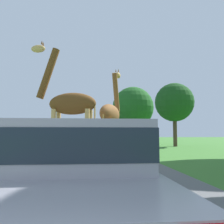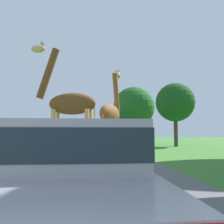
{
  "view_description": "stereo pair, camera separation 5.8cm",
  "coord_description": "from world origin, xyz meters",
  "views": [
    {
      "loc": [
        0.86,
        0.86,
        1.28
      ],
      "look_at": [
        1.9,
        11.55,
        2.25
      ],
      "focal_mm": 38.0,
      "sensor_mm": 36.0,
      "label": 1
    },
    {
      "loc": [
        0.92,
        0.86,
        1.28
      ],
      "look_at": [
        1.9,
        11.55,
        2.25
      ],
      "focal_mm": 38.0,
      "sensor_mm": 36.0,
      "label": 2
    }
  ],
  "objects": [
    {
      "name": "giraffe_near_road",
      "position": [
        1.85,
        11.65,
        2.06
      ],
      "size": [
        1.47,
        2.85,
        4.63
      ],
      "rotation": [
        0.0,
        0.0,
        -0.36
      ],
      "color": "tan",
      "rests_on": "ground"
    },
    {
      "name": "car_lead_maroon",
      "position": [
        0.72,
        4.03,
        0.76
      ],
      "size": [
        1.81,
        4.05,
        1.43
      ],
      "color": "gray",
      "rests_on": "ground"
    },
    {
      "name": "car_queue_left",
      "position": [
        1.07,
        22.72,
        0.73
      ],
      "size": [
        1.97,
        4.2,
        1.37
      ],
      "color": "silver",
      "rests_on": "ground"
    },
    {
      "name": "car_queue_right",
      "position": [
        -1.8,
        17.71,
        0.73
      ],
      "size": [
        1.89,
        4.01,
        1.37
      ],
      "color": "#144C28",
      "rests_on": "ground"
    },
    {
      "name": "tree_left_edge",
      "position": [
        6.37,
        30.08,
        4.51
      ],
      "size": [
        5.17,
        5.17,
        7.13
      ],
      "color": "#4C3828",
      "rests_on": "ground"
    },
    {
      "name": "car_verge_right",
      "position": [
        2.36,
        28.0,
        0.75
      ],
      "size": [
        1.75,
        4.21,
        1.39
      ],
      "color": "maroon",
      "rests_on": "ground"
    },
    {
      "name": "tree_mid_field",
      "position": [
        9.36,
        23.64,
        4.36
      ],
      "size": [
        3.86,
        3.86,
        6.31
      ],
      "color": "#4C3828",
      "rests_on": "ground"
    },
    {
      "name": "road",
      "position": [
        0.0,
        30.0,
        0.0
      ],
      "size": [
        7.78,
        120.0,
        0.0
      ],
      "color": "#5B5B5E",
      "rests_on": "ground"
    },
    {
      "name": "car_far_ahead",
      "position": [
        -3.1,
        25.39,
        0.71
      ],
      "size": [
        1.84,
        4.17,
        1.34
      ],
      "color": "black",
      "rests_on": "ground"
    },
    {
      "name": "giraffe_companion",
      "position": [
        0.1,
        9.77,
        2.32
      ],
      "size": [
        2.61,
        1.02,
        4.87
      ],
      "rotation": [
        0.0,
        0.0,
        1.36
      ],
      "color": "tan",
      "rests_on": "ground"
    }
  ]
}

